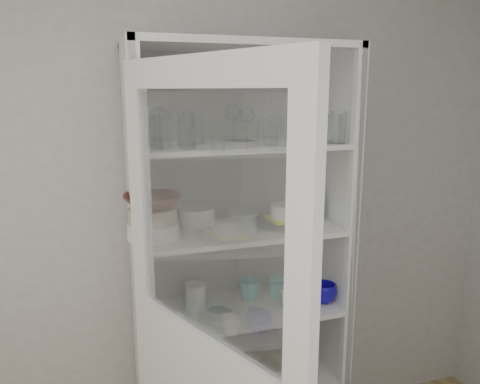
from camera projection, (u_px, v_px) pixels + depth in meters
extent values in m
cube|color=#ADA8A0|center=(188.00, 211.00, 2.35)|extent=(3.60, 0.02, 2.60)
cube|color=silver|center=(138.00, 282.00, 2.10)|extent=(0.03, 0.45, 2.10)
cube|color=silver|center=(330.00, 258.00, 2.40)|extent=(0.03, 0.45, 2.10)
cube|color=gray|center=(228.00, 255.00, 2.45)|extent=(1.00, 0.03, 2.10)
cube|color=silver|center=(240.00, 45.00, 2.03)|extent=(1.00, 0.45, 0.03)
cube|color=silver|center=(241.00, 382.00, 2.37)|extent=(0.94, 0.42, 0.02)
cube|color=silver|center=(241.00, 309.00, 2.28)|extent=(0.94, 0.42, 0.02)
cube|color=silver|center=(241.00, 231.00, 2.20)|extent=(0.94, 0.42, 0.02)
cube|color=silver|center=(241.00, 146.00, 2.11)|extent=(0.94, 0.42, 0.02)
cube|color=silver|center=(203.00, 71.00, 1.37)|extent=(0.39, 0.84, 0.10)
cube|color=silver|center=(140.00, 197.00, 1.76)|extent=(0.07, 0.10, 0.80)
cube|color=silver|center=(303.00, 252.00, 1.17)|extent=(0.07, 0.10, 0.80)
cube|color=silver|center=(205.00, 219.00, 1.46)|extent=(0.30, 0.67, 0.78)
cylinder|color=silver|center=(152.00, 130.00, 1.88)|extent=(0.10, 0.10, 0.15)
cylinder|color=silver|center=(162.00, 131.00, 1.90)|extent=(0.09, 0.09, 0.14)
cylinder|color=silver|center=(187.00, 132.00, 1.90)|extent=(0.09, 0.09, 0.14)
cylinder|color=silver|center=(271.00, 131.00, 2.02)|extent=(0.08, 0.08, 0.12)
cylinder|color=silver|center=(309.00, 130.00, 2.04)|extent=(0.07, 0.07, 0.12)
cylinder|color=silver|center=(334.00, 129.00, 2.09)|extent=(0.08, 0.08, 0.13)
cylinder|color=silver|center=(338.00, 127.00, 2.09)|extent=(0.08, 0.08, 0.14)
cylinder|color=silver|center=(148.00, 130.00, 2.00)|extent=(0.09, 0.09, 0.14)
cylinder|color=silver|center=(197.00, 129.00, 2.06)|extent=(0.08, 0.08, 0.14)
cylinder|color=silver|center=(185.00, 129.00, 2.03)|extent=(0.08, 0.08, 0.14)
cylinder|color=white|center=(153.00, 230.00, 2.04)|extent=(0.23, 0.23, 0.07)
cylinder|color=white|center=(196.00, 216.00, 2.26)|extent=(0.19, 0.19, 0.08)
cylinder|color=#C7B29A|center=(153.00, 215.00, 2.03)|extent=(0.24, 0.24, 0.07)
imported|color=#5C281D|center=(152.00, 201.00, 2.01)|extent=(0.25, 0.25, 0.06)
cylinder|color=silver|center=(286.00, 222.00, 2.27)|extent=(0.40, 0.40, 0.02)
cube|color=#FDFF24|center=(286.00, 219.00, 2.27)|extent=(0.17, 0.17, 0.01)
cylinder|color=white|center=(286.00, 211.00, 2.26)|extent=(0.20, 0.20, 0.07)
cylinder|color=silver|center=(306.00, 209.00, 2.32)|extent=(0.14, 0.14, 0.12)
imported|color=#0D12A0|center=(324.00, 293.00, 2.32)|extent=(0.12, 0.12, 0.10)
imported|color=teal|center=(249.00, 290.00, 2.35)|extent=(0.14, 0.14, 0.10)
imported|color=white|center=(290.00, 300.00, 2.25)|extent=(0.13, 0.13, 0.09)
cylinder|color=teal|center=(277.00, 289.00, 2.39)|extent=(0.08, 0.08, 0.08)
ellipsoid|color=teal|center=(277.00, 280.00, 2.38)|extent=(0.08, 0.08, 0.02)
cylinder|color=silver|center=(218.00, 314.00, 2.17)|extent=(0.09, 0.09, 0.04)
cylinder|color=white|center=(196.00, 296.00, 2.26)|extent=(0.11, 0.11, 0.12)
imported|color=#C7B29A|center=(209.00, 384.00, 2.28)|extent=(0.22, 0.22, 0.06)
cube|color=#A9A9A9|center=(263.00, 372.00, 2.38)|extent=(0.23, 0.19, 0.06)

